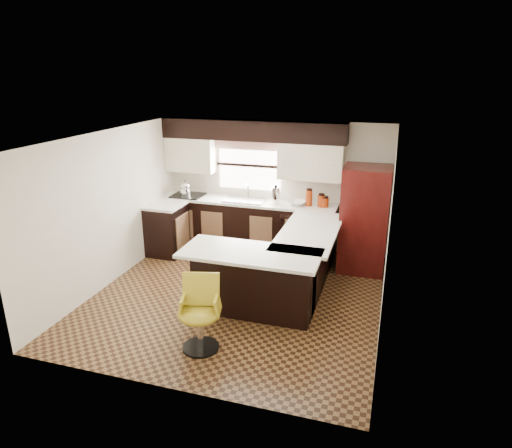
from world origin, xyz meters
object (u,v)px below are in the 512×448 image
(peninsula_return, at_px, (254,282))
(bar_chair, at_px, (199,315))
(refrigerator, at_px, (364,219))
(peninsula_long, at_px, (305,260))

(peninsula_return, xyz_separation_m, bar_chair, (-0.36, -1.06, 0.01))
(peninsula_return, xyz_separation_m, refrigerator, (1.32, 1.93, 0.44))
(peninsula_return, height_order, bar_chair, bar_chair)
(peninsula_return, relative_size, bar_chair, 1.78)
(refrigerator, distance_m, bar_chair, 3.46)
(peninsula_long, bearing_deg, peninsula_return, -118.30)
(peninsula_long, height_order, refrigerator, refrigerator)
(peninsula_return, distance_m, refrigerator, 2.38)
(peninsula_return, bearing_deg, refrigerator, 55.58)
(peninsula_return, height_order, refrigerator, refrigerator)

